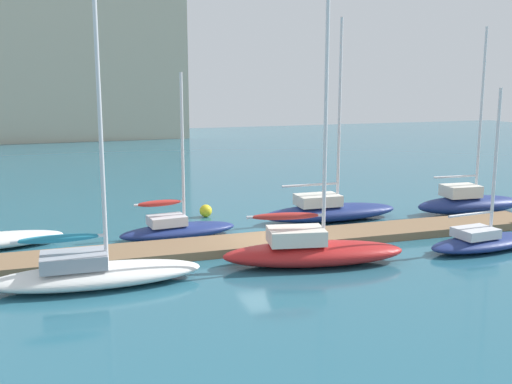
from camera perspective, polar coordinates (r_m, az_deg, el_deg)
name	(u,v)px	position (r m, az deg, el deg)	size (l,w,h in m)	color
ground_plane	(271,246)	(26.56, 1.37, -5.01)	(120.00, 120.00, 0.00)	#286075
dock_pier	(271,242)	(26.51, 1.37, -4.64)	(26.68, 2.36, 0.35)	#846647
sailboat_1	(93,271)	(22.17, -14.92, -7.11)	(7.37, 2.30, 10.59)	white
sailboat_2	(177,228)	(27.84, -7.39, -3.31)	(5.52, 2.30, 7.38)	navy
sailboat_3	(312,249)	(23.86, 5.19, -5.27)	(7.38, 3.33, 12.00)	#B21E1E
sailboat_4	(329,210)	(31.14, 6.83, -1.64)	(7.16, 2.13, 10.00)	navy
sailboat_5	(484,240)	(27.56, 20.45, -4.22)	(5.64, 2.37, 6.76)	navy
sailboat_6	(469,202)	(34.45, 19.22, -0.87)	(6.18, 2.32, 9.67)	navy
mooring_buoy_yellow	(206,211)	(31.89, -4.70, -1.75)	(0.65, 0.65, 0.65)	yellow
harbor_building_distant	(77,68)	(77.00, -16.32, 11.01)	(23.95, 13.29, 16.19)	#BCB299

